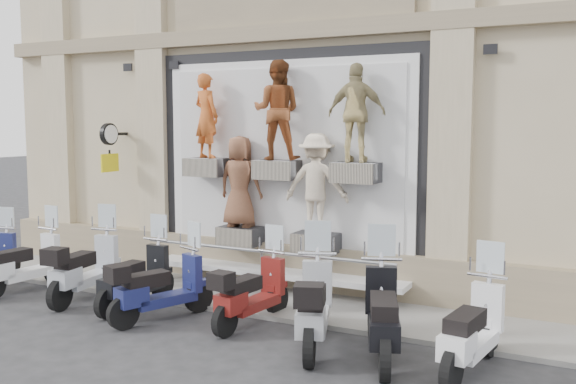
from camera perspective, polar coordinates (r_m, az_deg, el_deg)
name	(u,v)px	position (r m, az deg, el deg)	size (l,w,h in m)	color
ground	(198,333)	(10.10, -7.99, -12.27)	(90.00, 90.00, 0.00)	#2A2A2C
sidewalk	(265,297)	(11.80, -2.08, -9.30)	(16.00, 2.20, 0.08)	gray
building	(363,5)	(16.08, 6.66, 16.21)	(14.00, 8.60, 12.00)	#C8B592
shop_vitrine	(286,164)	(11.91, -0.22, 2.53)	(5.60, 0.91, 4.30)	black
guard_rail	(262,275)	(11.60, -2.33, -7.39)	(5.06, 0.10, 0.93)	#9EA0A5
clock_sign_bracket	(110,141)	(13.97, -15.56, 4.37)	(0.10, 0.80, 1.02)	black
scooter_b	(24,251)	(13.10, -22.39, -4.84)	(0.57, 1.94, 1.58)	silver
scooter_c	(86,254)	(12.14, -17.52, -5.30)	(0.60, 2.05, 1.66)	#AEB3BD
scooter_d	(136,264)	(11.37, -13.37, -6.22)	(0.56, 1.92, 1.56)	black
scooter_e	(162,273)	(10.58, -11.15, -7.12)	(0.56, 1.91, 1.55)	#161C4F
scooter_f	(252,278)	(10.16, -3.20, -7.65)	(0.55, 1.87, 1.52)	maroon
scooter_g	(314,288)	(9.16, 2.34, -8.54)	(0.62, 2.12, 1.72)	#A8AAAF
scooter_h	(383,296)	(8.82, 8.43, -9.14)	(0.62, 2.14, 1.74)	black
scooter_i	(473,312)	(8.58, 16.13, -10.18)	(0.58, 1.98, 1.61)	white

